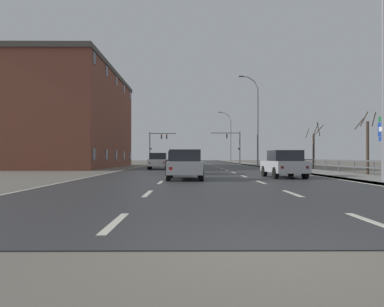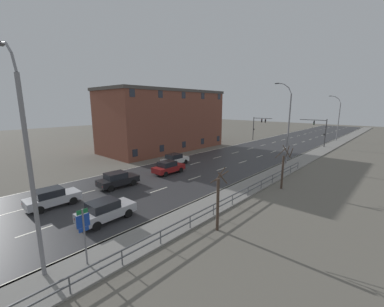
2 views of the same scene
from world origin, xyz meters
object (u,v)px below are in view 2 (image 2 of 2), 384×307
Objects in this scene: highway_sign at (84,230)px; car_near_left at (175,159)px; traffic_signal_right at (321,128)px; brick_building at (164,120)px; traffic_signal_left at (258,124)px; car_far_left at (52,197)px; car_mid_centre at (168,167)px; street_lamp_midground at (288,125)px; street_lamp_distant at (338,119)px; car_distant at (118,179)px; street_lamp_foreground at (29,169)px; car_far_right at (106,210)px.

car_near_left is (-12.37, 18.26, -1.25)m from highway_sign.
brick_building is at bearing -133.98° from traffic_signal_right.
traffic_signal_left is 47.26m from car_far_left.
traffic_signal_right is at bearing 76.20° from car_mid_centre.
traffic_signal_right reaches higher than car_mid_centre.
street_lamp_midground is 22.37m from brick_building.
street_lamp_distant is 1.87× the size of traffic_signal_right.
street_lamp_distant is at bearing 81.58° from car_far_left.
traffic_signal_left reaches higher than car_distant.
street_lamp_foreground is 13.96m from car_distant.
car_near_left is at bearing -136.46° from street_lamp_midground.
car_distant is 22.75m from brick_building.
traffic_signal_left is 1.35× the size of car_far_left.
traffic_signal_right reaches higher than traffic_signal_left.
car_distant is (-8.48, -40.34, -2.93)m from traffic_signal_right.
street_lamp_distant is at bearing 90.07° from street_lamp_midground.
traffic_signal_right is 1.35× the size of car_distant.
street_lamp_foreground reaches higher than traffic_signal_left.
street_lamp_midground reaches higher than car_far_right.
car_far_left is at bearing -107.41° from street_lamp_midground.
car_far_right and car_mid_centre have the same top height.
brick_building is at bearing 128.78° from street_lamp_foreground.
street_lamp_midground is at bearing -53.52° from traffic_signal_left.
car_distant is at bearing 93.16° from car_far_left.
street_lamp_distant is at bearing 73.41° from car_near_left.
car_distant is at bearing -82.73° from traffic_signal_left.
car_far_right is at bearing -49.74° from brick_building.
traffic_signal_right is at bearing -92.40° from street_lamp_distant.
car_far_left is (-8.67, -27.64, -4.78)m from street_lamp_midground.
car_near_left is at bearing 99.33° from car_far_left.
highway_sign is at bearing -57.21° from car_near_left.
car_far_right is at bearing -93.03° from street_lamp_distant.
street_lamp_foreground is 1.07× the size of street_lamp_distant.
street_lamp_midground is at bearing 72.56° from car_far_left.
car_far_right is (-2.51, -44.88, -2.93)m from traffic_signal_right.
street_lamp_distant is (-0.05, 61.81, -0.38)m from street_lamp_foreground.
traffic_signal_left is at bearing 107.38° from highway_sign.
car_near_left is (-11.40, -41.77, -4.31)m from street_lamp_distant.
car_mid_centre is (-5.78, 11.40, 0.00)m from car_far_right.
street_lamp_distant reaches higher than car_distant.
car_near_left is at bearing 116.89° from car_far_right.
traffic_signal_left is at bearing 99.36° from car_distant.
traffic_signal_left is 1.34× the size of car_near_left.
street_lamp_distant is 57.04m from car_far_right.
traffic_signal_left is (-13.65, 0.20, 0.08)m from traffic_signal_right.
highway_sign is 0.78× the size of car_mid_centre.
traffic_signal_left is (-14.20, 50.10, -1.69)m from street_lamp_foreground.
highway_sign is 34.74m from brick_building.
car_far_left is (-8.13, -46.64, -2.93)m from traffic_signal_right.
street_lamp_midground is 1.09× the size of street_lamp_distant.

